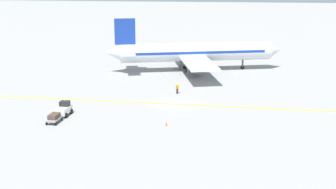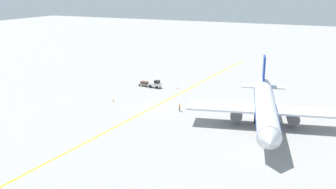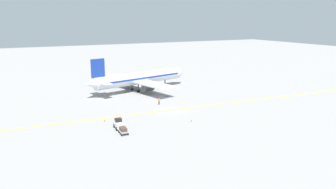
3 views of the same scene
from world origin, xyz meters
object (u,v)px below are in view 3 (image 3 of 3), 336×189
(traffic_cone_near_nose, at_px, (105,120))
(traffic_cone_mid_apron, at_px, (191,121))
(ground_crew_worker, at_px, (159,101))
(airplane_at_gate, at_px, (139,78))
(baggage_tug_white, at_px, (119,124))
(baggage_cart_trailing, at_px, (123,130))

(traffic_cone_near_nose, xyz_separation_m, traffic_cone_mid_apron, (8.44, 16.14, 0.00))
(ground_crew_worker, bearing_deg, airplane_at_gate, 174.07)
(baggage_tug_white, bearing_deg, airplane_at_gate, 151.25)
(baggage_tug_white, bearing_deg, traffic_cone_mid_apron, 79.08)
(baggage_tug_white, distance_m, ground_crew_worker, 19.82)
(airplane_at_gate, xyz_separation_m, ground_crew_worker, (17.49, -1.82, -2.80))
(baggage_tug_white, distance_m, baggage_cart_trailing, 3.30)
(baggage_tug_white, bearing_deg, traffic_cone_near_nose, -167.05)
(baggage_tug_white, relative_size, traffic_cone_mid_apron, 5.65)
(airplane_at_gate, relative_size, traffic_cone_mid_apron, 63.92)
(baggage_tug_white, height_order, ground_crew_worker, baggage_tug_white)
(baggage_cart_trailing, bearing_deg, baggage_tug_white, 175.42)
(airplane_at_gate, height_order, baggage_cart_trailing, airplane_at_gate)
(baggage_tug_white, relative_size, traffic_cone_near_nose, 5.65)
(airplane_at_gate, relative_size, baggage_cart_trailing, 13.01)
(traffic_cone_near_nose, bearing_deg, baggage_tug_white, 12.95)
(baggage_tug_white, distance_m, traffic_cone_near_nose, 5.75)
(baggage_cart_trailing, bearing_deg, airplane_at_gate, 153.30)
(ground_crew_worker, relative_size, traffic_cone_mid_apron, 3.05)
(airplane_at_gate, distance_m, traffic_cone_near_nose, 30.98)
(traffic_cone_near_nose, bearing_deg, ground_crew_worker, 114.73)
(airplane_at_gate, distance_m, ground_crew_worker, 17.81)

